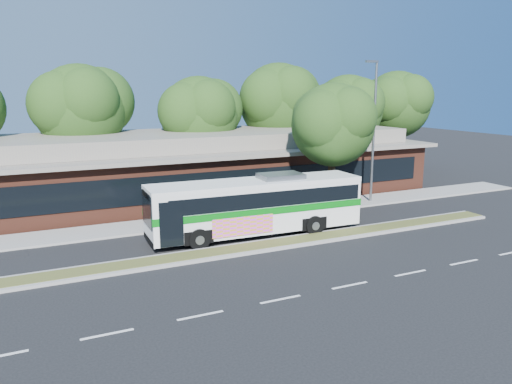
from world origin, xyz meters
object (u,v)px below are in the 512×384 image
(sidewalk_tree, at_px, (337,123))
(transit_bus, at_px, (257,202))
(sedan, at_px, (64,210))
(lamp_post, at_px, (373,128))

(sidewalk_tree, bearing_deg, transit_bus, -156.85)
(transit_bus, bearing_deg, sedan, 143.40)
(transit_bus, height_order, sedan, transit_bus)
(sedan, relative_size, sidewalk_tree, 0.60)
(sidewalk_tree, bearing_deg, sedan, 164.87)
(transit_bus, relative_size, sidewalk_tree, 1.44)
(sedan, xyz_separation_m, sidewalk_tree, (15.36, -4.15, 4.68))
(sedan, bearing_deg, sidewalk_tree, -90.58)
(sedan, height_order, sidewalk_tree, sidewalk_tree)
(lamp_post, relative_size, transit_bus, 0.81)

